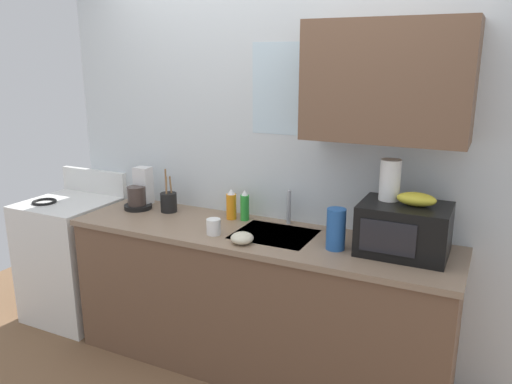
{
  "coord_description": "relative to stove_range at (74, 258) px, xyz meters",
  "views": [
    {
      "loc": [
        1.25,
        -2.55,
        1.91
      ],
      "look_at": [
        0.0,
        0.0,
        1.15
      ],
      "focal_mm": 35.3,
      "sensor_mm": 36.0,
      "label": 1
    }
  ],
  "objects": [
    {
      "name": "utensil_crock",
      "position": [
        0.81,
        0.12,
        0.51
      ],
      "size": [
        0.11,
        0.11,
        0.3
      ],
      "color": "black",
      "rests_on": "counter_unit"
    },
    {
      "name": "paper_towel_roll",
      "position": [
        2.27,
        0.1,
        0.82
      ],
      "size": [
        0.11,
        0.11,
        0.22
      ],
      "primitive_type": "cylinder",
      "color": "white",
      "rests_on": "microwave"
    },
    {
      "name": "dish_soap_bottle_green",
      "position": [
        1.36,
        0.18,
        0.54
      ],
      "size": [
        0.06,
        0.06,
        0.2
      ],
      "color": "green",
      "rests_on": "counter_unit"
    },
    {
      "name": "stove_range",
      "position": [
        0.0,
        0.0,
        0.0
      ],
      "size": [
        0.6,
        0.6,
        1.08
      ],
      "color": "white",
      "rests_on": "ground"
    },
    {
      "name": "counter_unit",
      "position": [
        1.53,
        -0.0,
        0.0
      ],
      "size": [
        2.36,
        0.63,
        0.9
      ],
      "color": "brown",
      "rests_on": "ground"
    },
    {
      "name": "cereal_canister",
      "position": [
        2.03,
        -0.05,
        0.56
      ],
      "size": [
        0.1,
        0.1,
        0.23
      ],
      "primitive_type": "cylinder",
      "color": "#2659A5",
      "rests_on": "counter_unit"
    },
    {
      "name": "mug_white",
      "position": [
        1.32,
        -0.14,
        0.49
      ],
      "size": [
        0.08,
        0.08,
        0.09
      ],
      "primitive_type": "cylinder",
      "color": "white",
      "rests_on": "counter_unit"
    },
    {
      "name": "banana_bunch",
      "position": [
        2.42,
        0.05,
        0.75
      ],
      "size": [
        0.2,
        0.11,
        0.07
      ],
      "primitive_type": "ellipsoid",
      "color": "gold",
      "rests_on": "microwave"
    },
    {
      "name": "kitchen_wall_assembly",
      "position": [
        1.65,
        0.31,
        0.89
      ],
      "size": [
        3.13,
        0.42,
        2.5
      ],
      "color": "silver",
      "rests_on": "ground"
    },
    {
      "name": "coffee_maker",
      "position": [
        0.58,
        0.1,
        0.55
      ],
      "size": [
        0.19,
        0.21,
        0.28
      ],
      "color": "black",
      "rests_on": "counter_unit"
    },
    {
      "name": "dish_soap_bottle_orange",
      "position": [
        1.27,
        0.16,
        0.53
      ],
      "size": [
        0.07,
        0.07,
        0.2
      ],
      "color": "orange",
      "rests_on": "counter_unit"
    },
    {
      "name": "microwave",
      "position": [
        2.37,
        0.04,
        0.58
      ],
      "size": [
        0.46,
        0.35,
        0.27
      ],
      "color": "black",
      "rests_on": "counter_unit"
    },
    {
      "name": "sink_faucet",
      "position": [
        1.64,
        0.24,
        0.55
      ],
      "size": [
        0.03,
        0.03,
        0.22
      ],
      "primitive_type": "cylinder",
      "color": "#B2B5BA",
      "rests_on": "counter_unit"
    },
    {
      "name": "small_bowl",
      "position": [
        1.54,
        -0.2,
        0.47
      ],
      "size": [
        0.13,
        0.13,
        0.06
      ],
      "primitive_type": "ellipsoid",
      "color": "beige",
      "rests_on": "counter_unit"
    }
  ]
}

